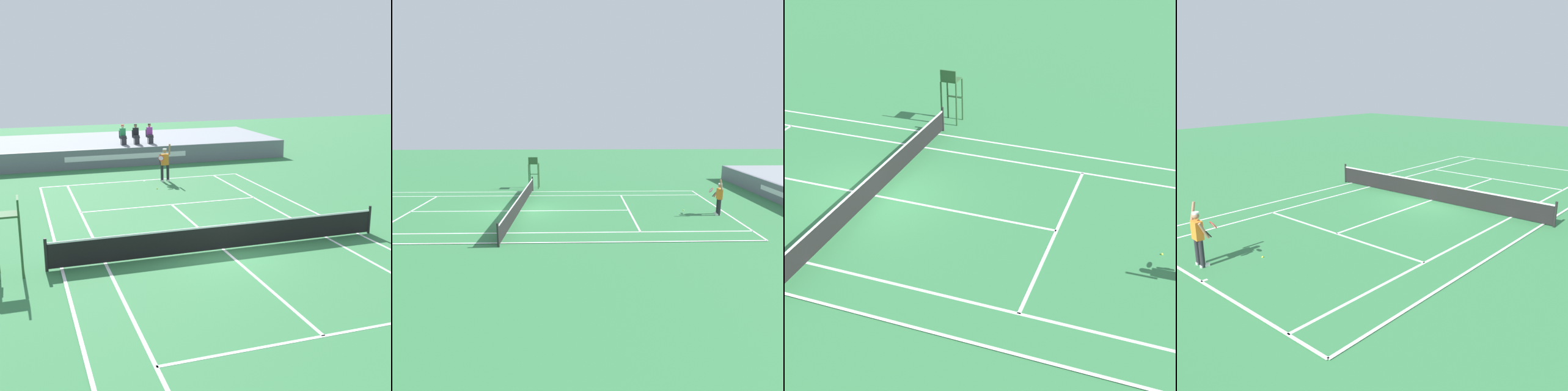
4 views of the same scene
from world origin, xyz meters
The scene contains 6 objects.
ground_plane centered at (0.00, 0.00, 0.00)m, with size 80.00×80.00×0.00m, color #337542.
court centered at (0.00, 0.00, 0.01)m, with size 11.08×23.88×0.03m.
net centered at (0.00, 0.00, 0.52)m, with size 11.98×0.10×1.07m.
tennis_player centered at (1.07, 11.31, 0.99)m, with size 0.78×0.62×2.08m.
tennis_ball centered at (0.17, 9.64, 0.03)m, with size 0.07×0.07×0.07m, color #D1E533.
umpire_chair centered at (-6.93, 0.00, 1.56)m, with size 0.77×0.77×2.44m.
Camera 2 is at (20.65, 3.43, 5.49)m, focal length 33.22 mm.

